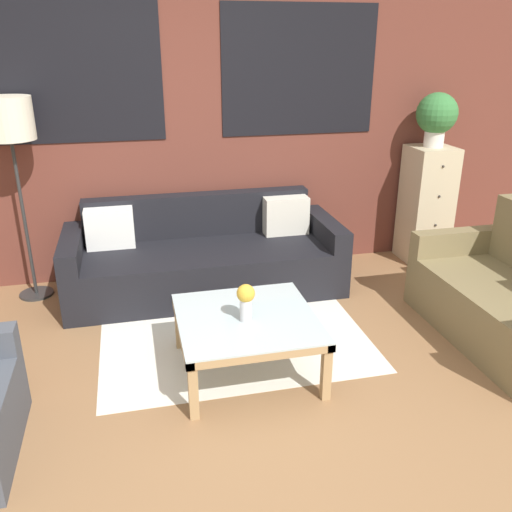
% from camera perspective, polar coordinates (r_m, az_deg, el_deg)
% --- Properties ---
extents(ground_plane, '(16.00, 16.00, 0.00)m').
position_cam_1_polar(ground_plane, '(3.21, 0.19, -17.88)').
color(ground_plane, '#8E6642').
extents(wall_back_brick, '(8.40, 0.09, 2.80)m').
position_cam_1_polar(wall_back_brick, '(4.92, -6.62, 14.14)').
color(wall_back_brick, brown).
rests_on(wall_back_brick, ground_plane).
extents(rug, '(1.93, 1.72, 0.00)m').
position_cam_1_polar(rug, '(4.19, -2.73, -7.47)').
color(rug, silver).
rests_on(rug, ground_plane).
extents(couch_dark, '(2.33, 0.88, 0.78)m').
position_cam_1_polar(couch_dark, '(4.74, -5.43, -0.32)').
color(couch_dark, black).
rests_on(couch_dark, ground_plane).
extents(coffee_table, '(0.88, 0.88, 0.40)m').
position_cam_1_polar(coffee_table, '(3.51, -0.99, -7.27)').
color(coffee_table, silver).
rests_on(coffee_table, ground_plane).
extents(floor_lamp, '(0.38, 0.38, 1.66)m').
position_cam_1_polar(floor_lamp, '(4.68, -24.57, 12.28)').
color(floor_lamp, '#2D2D2D').
rests_on(floor_lamp, ground_plane).
extents(drawer_cabinet, '(0.40, 0.43, 1.12)m').
position_cam_1_polar(drawer_cabinet, '(5.54, 17.45, 5.18)').
color(drawer_cabinet, '#C6B793').
rests_on(drawer_cabinet, ground_plane).
extents(potted_plant, '(0.37, 0.37, 0.49)m').
position_cam_1_polar(potted_plant, '(5.37, 18.49, 13.85)').
color(potted_plant, silver).
rests_on(potted_plant, drawer_cabinet).
extents(flower_vase, '(0.12, 0.12, 0.25)m').
position_cam_1_polar(flower_vase, '(3.37, -1.08, -4.59)').
color(flower_vase, silver).
rests_on(flower_vase, coffee_table).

